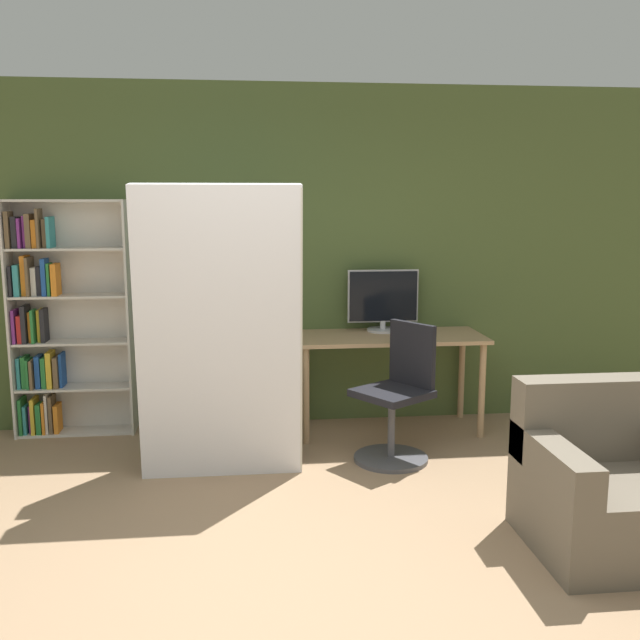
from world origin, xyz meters
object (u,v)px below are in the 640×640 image
mattress_near (221,334)px  mattress_far (222,327)px  monitor (383,300)px  bookshelf (58,320)px  office_chair (397,404)px  armchair (610,487)px

mattress_near → mattress_far: mattress_near is taller
monitor → bookshelf: size_ratio=0.31×
mattress_near → mattress_far: (0.00, 0.27, -0.00)m
office_chair → mattress_far: 1.33m
monitor → bookshelf: 2.53m
monitor → mattress_far: (-1.26, -0.71, -0.06)m
office_chair → bookshelf: size_ratio=0.53×
office_chair → bookshelf: bookshelf is taller
office_chair → armchair: office_chair is taller
office_chair → mattress_near: 1.34m
office_chair → mattress_near: size_ratio=0.50×
monitor → office_chair: monitor is taller
monitor → office_chair: size_ratio=0.59×
armchair → mattress_near: bearing=149.7°
monitor → armchair: 2.42m
mattress_near → armchair: mattress_near is taller
monitor → armchair: bearing=-70.1°
office_chair → bookshelf: (-2.47, 0.86, 0.50)m
office_chair → mattress_far: (-1.21, 0.10, 0.56)m
monitor → bookshelf: (-2.53, 0.05, -0.13)m
monitor → armchair: monitor is taller
office_chair → mattress_near: (-1.21, -0.17, 0.56)m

